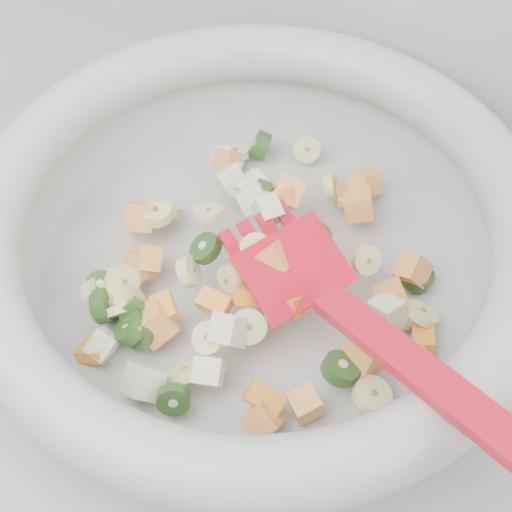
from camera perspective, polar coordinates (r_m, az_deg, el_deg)
The scene contains 1 object.
mixing_bowl at distance 0.58m, azimuth 0.02°, elevation 0.87°, with size 0.49×0.42×0.16m.
Camera 1 is at (-0.02, 1.19, 1.42)m, focal length 55.00 mm.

